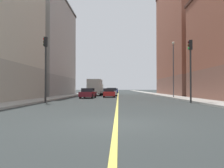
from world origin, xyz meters
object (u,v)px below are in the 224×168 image
Objects in this scene: building_left_mid at (187,36)px; car_blue at (115,91)px; traffic_light_left_near at (190,62)px; car_maroon at (88,93)px; car_silver at (112,92)px; street_lamp_left_near at (173,64)px; car_teal at (102,91)px; car_green at (107,90)px; building_right_midblock at (43,47)px; traffic_light_right_near at (45,60)px; car_red at (109,93)px; box_truck at (95,87)px.

car_blue is (-14.97, 20.53, -11.26)m from building_left_mid.
car_maroon is at bearing 137.49° from traffic_light_left_near.
car_maroon is (-2.92, -10.06, -0.04)m from car_silver.
street_lamp_left_near reaches higher than car_teal.
traffic_light_left_near is 1.43× the size of car_green.
building_right_midblock reaches higher than traffic_light_right_near.
traffic_light_left_near is 21.67m from car_silver.
building_left_mid reaches higher than car_maroon.
street_lamp_left_near is 36.17m from car_blue.
street_lamp_left_near is 1.90× the size of car_green.
traffic_light_left_near reaches higher than car_green.
traffic_light_right_near is (7.20, -20.56, -4.97)m from building_right_midblock.
car_red is at bearing 121.06° from traffic_light_left_near.
street_lamp_left_near is (1.02, 10.65, 1.01)m from traffic_light_left_near.
box_truck is (-0.22, -14.48, 0.93)m from car_teal.
car_silver is 6.60m from car_red.
building_left_mid is at bearing -60.75° from car_green.
car_teal is 25.68m from car_maroon.
traffic_light_left_near reaches higher than car_silver.
car_green is (0.23, 21.02, 0.02)m from car_teal.
box_truck is at bearing 110.42° from car_red.
car_maroon reaches higher than car_red.
street_lamp_left_near is 1.84× the size of car_teal.
car_teal is at bearing 85.55° from traffic_light_right_near.
building_left_mid is 3.14× the size of box_truck.
traffic_light_right_near is at bearing -93.03° from car_green.
street_lamp_left_near is 10.32m from car_red.
car_blue is at bearing 89.45° from car_red.
street_lamp_left_near reaches higher than car_silver.
box_truck is (-18.15, -3.88, -10.34)m from building_left_mid.
traffic_light_left_near is at bearing -80.35° from car_blue.
car_red is at bearing -90.55° from car_blue.
street_lamp_left_near reaches higher than box_truck.
box_truck is (-0.13, 11.20, 0.92)m from car_maroon.
car_green is 11.42m from car_blue.
box_truck is (9.75, 0.53, -7.37)m from building_right_midblock.
street_lamp_left_near is 1.76× the size of car_blue.
car_teal is at bearing 89.80° from car_maroon.
traffic_light_right_near is 0.81× the size of box_truck.
car_silver reaches higher than car_teal.
traffic_light_right_near is 35.83m from car_teal.
traffic_light_left_near is at bearing -79.51° from car_green.
car_green is 0.93× the size of car_blue.
building_right_midblock is (-27.91, -4.41, -2.97)m from building_left_mid.
box_truck is (2.55, 21.09, -2.40)m from traffic_light_right_near.
car_blue is (3.06, 35.61, 0.00)m from car_maroon.
traffic_light_left_near is 1.38× the size of car_teal.
street_lamp_left_near is at bearing 84.55° from traffic_light_left_near.
traffic_light_left_near is at bearing -95.45° from street_lamp_left_near.
box_truck is (-10.92, 21.09, -2.18)m from traffic_light_left_near.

